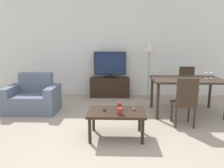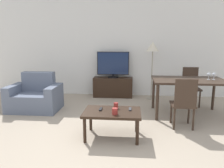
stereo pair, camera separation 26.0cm
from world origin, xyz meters
TOP-DOWN VIEW (x-y plane):
  - ground_plane at (0.00, 0.00)m, footprint 18.00×18.00m
  - wall_back at (0.00, 3.42)m, footprint 7.07×0.06m
  - armchair at (-1.58, 1.84)m, footprint 1.10×0.75m
  - tv_stand at (0.06, 3.16)m, footprint 1.07×0.37m
  - tv at (0.06, 3.16)m, footprint 0.87×0.30m
  - coffee_table at (0.27, 0.56)m, footprint 0.90×0.60m
  - dining_table at (1.74, 1.80)m, footprint 1.45×0.91m
  - dining_chair_near at (1.49, 1.03)m, footprint 0.40×0.40m
  - dining_chair_far at (1.99, 2.56)m, footprint 0.40×0.40m
  - floor_lamp at (1.10, 3.03)m, footprint 0.32×0.32m
  - remote_primary at (0.08, 0.61)m, footprint 0.04×0.15m
  - remote_secondary at (0.55, 0.66)m, footprint 0.04×0.15m
  - cup_white_near at (0.33, 0.41)m, footprint 0.09×0.09m
  - cup_colored_far at (0.32, 0.71)m, footprint 0.07×0.07m
  - wine_glass_left at (2.13, 1.79)m, footprint 0.07×0.07m
  - wine_glass_center at (2.23, 1.79)m, footprint 0.07×0.07m

SIDE VIEW (x-z plane):
  - ground_plane at x=0.00m, z-range 0.00..0.00m
  - tv_stand at x=0.06m, z-range 0.00..0.54m
  - armchair at x=-1.58m, z-range -0.13..0.70m
  - coffee_table at x=0.27m, z-range 0.16..0.60m
  - remote_primary at x=0.08m, z-range 0.44..0.46m
  - remote_secondary at x=0.55m, z-range 0.44..0.46m
  - cup_colored_far at x=0.32m, z-range 0.44..0.53m
  - cup_white_near at x=0.33m, z-range 0.44..0.53m
  - dining_chair_near at x=1.49m, z-range 0.04..0.95m
  - dining_chair_far at x=1.99m, z-range 0.04..0.95m
  - dining_table at x=1.74m, z-range 0.30..1.05m
  - wine_glass_left at x=2.13m, z-range 0.79..0.93m
  - wine_glass_center at x=2.23m, z-range 0.79..0.93m
  - tv at x=0.06m, z-range 0.54..1.25m
  - floor_lamp at x=1.10m, z-range 0.55..2.06m
  - wall_back at x=0.00m, z-range 0.00..2.70m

